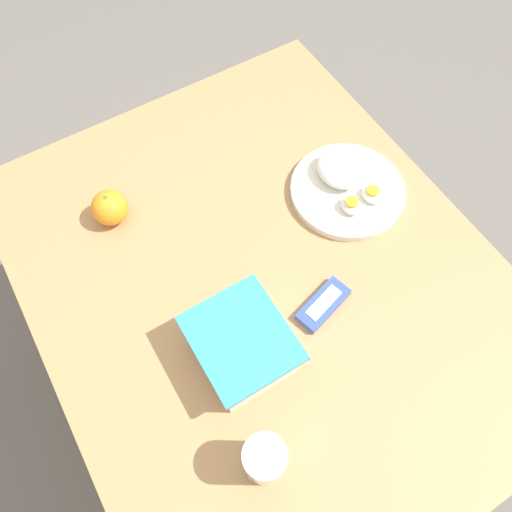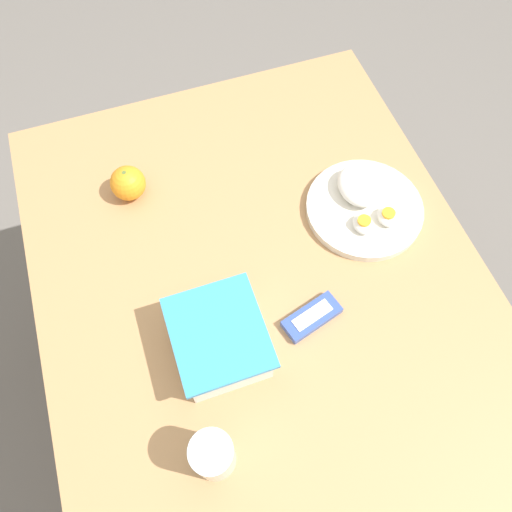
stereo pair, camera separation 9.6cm
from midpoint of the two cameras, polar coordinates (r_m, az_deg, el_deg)
ground_plane at (r=1.67m, az=-1.10°, el=-13.34°), size 10.00×10.00×0.00m
table at (r=1.06m, az=-1.69°, el=-4.66°), size 1.07×0.86×0.73m
food_container at (r=0.89m, az=-4.80°, el=-10.56°), size 0.18×0.16×0.09m
orange_fruit at (r=1.07m, az=-18.88°, el=5.01°), size 0.07×0.07×0.07m
rice_plate at (r=1.07m, az=7.73°, el=7.72°), size 0.24×0.24×0.06m
candy_bar at (r=0.94m, az=4.81°, el=-5.83°), size 0.07×0.12×0.02m
drinking_glass at (r=0.83m, az=-2.62°, el=-22.56°), size 0.07×0.07×0.11m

